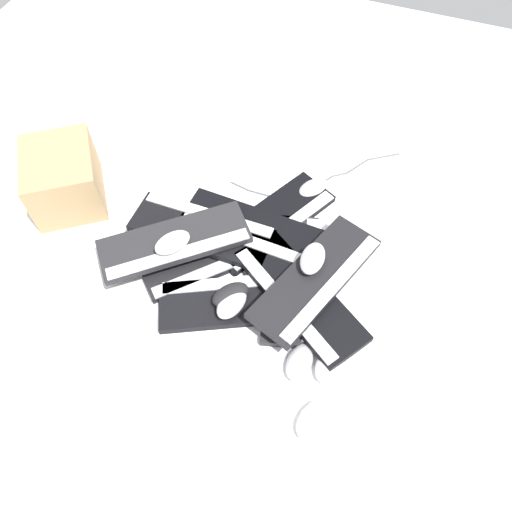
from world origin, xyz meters
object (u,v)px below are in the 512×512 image
object	(u,v)px
keyboard_1	(292,277)
keyboard_2	(272,222)
mouse_7	(172,242)
keyboard_0	(236,301)
keyboard_3	(214,255)
mouse_6	(299,362)
mouse_0	(313,258)
keyboard_7	(252,229)
keyboard_4	(299,296)
mouse_2	(313,188)
mouse_3	(329,365)
keyboard_5	(316,278)
mouse_5	(312,420)
keyboard_6	(202,230)
mouse_4	(231,295)
mouse_1	(232,303)
cardboard_box	(64,178)
keyboard_8	(175,242)

from	to	relation	value
keyboard_1	keyboard_2	xyz separation A→B (m)	(-0.17, -0.13, 0.00)
keyboard_1	mouse_7	bearing A→B (deg)	-78.71
keyboard_0	keyboard_3	xyz separation A→B (m)	(-0.12, -0.12, 0.00)
keyboard_0	mouse_6	size ratio (longest dim) A/B	4.19
mouse_0	mouse_6	size ratio (longest dim) A/B	1.00
mouse_0	keyboard_7	bearing A→B (deg)	-110.55
keyboard_2	keyboard_7	bearing A→B (deg)	-30.49
keyboard_4	mouse_7	world-z (taller)	mouse_7
keyboard_4	mouse_2	xyz separation A→B (m)	(-0.42, -0.08, -0.02)
mouse_3	mouse_6	distance (m)	0.08
keyboard_2	keyboard_3	distance (m)	0.22
keyboard_5	mouse_5	xyz separation A→B (m)	(0.36, 0.11, -0.05)
keyboard_7	mouse_0	distance (m)	0.24
keyboard_6	mouse_2	distance (m)	0.40
mouse_4	mouse_1	bearing A→B (deg)	-112.33
keyboard_0	mouse_3	size ratio (longest dim) A/B	4.19
keyboard_1	cardboard_box	distance (m)	0.79
keyboard_5	keyboard_8	distance (m)	0.43
keyboard_3	mouse_7	distance (m)	0.15
keyboard_1	mouse_6	distance (m)	0.27
keyboard_6	keyboard_4	bearing A→B (deg)	71.98
keyboard_0	keyboard_3	distance (m)	0.17
keyboard_3	mouse_1	bearing A→B (deg)	39.30
keyboard_4	mouse_7	bearing A→B (deg)	-90.04
keyboard_8	mouse_4	size ratio (longest dim) A/B	3.92
keyboard_0	cardboard_box	bearing A→B (deg)	-104.92
keyboard_6	cardboard_box	size ratio (longest dim) A/B	1.72
keyboard_7	mouse_6	bearing A→B (deg)	37.79
keyboard_2	keyboard_6	xyz separation A→B (m)	(0.13, -0.18, 0.03)
keyboard_0	cardboard_box	world-z (taller)	cardboard_box
mouse_3	cardboard_box	bearing A→B (deg)	-100.75
mouse_3	keyboard_7	bearing A→B (deg)	-128.65
keyboard_5	keyboard_7	bearing A→B (deg)	-115.88
keyboard_5	mouse_3	size ratio (longest dim) A/B	4.23
mouse_1	mouse_4	xyz separation A→B (m)	(-0.02, -0.01, 0.00)
keyboard_4	mouse_1	size ratio (longest dim) A/B	4.09
keyboard_6	keyboard_8	bearing A→B (deg)	-27.24
keyboard_5	mouse_4	distance (m)	0.25
keyboard_2	keyboard_6	distance (m)	0.22
keyboard_1	keyboard_5	bearing A→B (deg)	77.47
keyboard_6	mouse_0	bearing A→B (deg)	86.18
keyboard_5	mouse_1	xyz separation A→B (m)	(0.15, -0.20, -0.02)
mouse_2	mouse_7	world-z (taller)	mouse_7
keyboard_3	keyboard_6	distance (m)	0.09
keyboard_2	keyboard_7	world-z (taller)	keyboard_7
keyboard_2	cardboard_box	world-z (taller)	cardboard_box
mouse_0	keyboard_6	bearing A→B (deg)	-94.00
keyboard_2	cardboard_box	size ratio (longest dim) A/B	1.80
keyboard_7	mouse_7	bearing A→B (deg)	-46.24
keyboard_6	mouse_7	bearing A→B (deg)	-17.44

